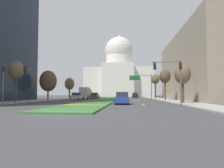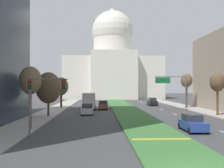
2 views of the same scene
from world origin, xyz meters
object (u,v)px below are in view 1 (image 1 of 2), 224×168
object	(u,v)px
street_tree_left_far	(70,84)
street_tree_right_far	(155,80)
street_tree_right_near	(183,75)
sedan_midblock	(76,96)
street_tree_right_mid	(165,77)
traffic_light_near_left	(10,75)
street_tree_left_near	(16,70)
box_truck_delivery	(85,93)
overhead_guide_sign	(143,82)
sedan_far_horizon	(135,96)
sedan_distant	(95,96)
sedan_lead_stopped	(122,98)
capitol_building	(119,74)
street_tree_left_mid	(48,81)
traffic_light_near_right	(173,73)

from	to	relation	value
street_tree_left_far	street_tree_right_far	world-z (taller)	street_tree_right_far
street_tree_right_near	sedan_midblock	distance (m)	25.37
street_tree_left_far	sedan_midblock	world-z (taller)	street_tree_left_far
street_tree_right_near	street_tree_right_far	bearing A→B (deg)	90.05
street_tree_right_mid	traffic_light_near_left	bearing A→B (deg)	-142.35
street_tree_left_near	box_truck_delivery	world-z (taller)	street_tree_left_near
overhead_guide_sign	sedan_far_horizon	world-z (taller)	overhead_guide_sign
street_tree_right_far	sedan_distant	size ratio (longest dim) A/B	1.54
street_tree_left_near	sedan_far_horizon	bearing A→B (deg)	62.45
street_tree_right_near	street_tree_right_mid	bearing A→B (deg)	91.17
street_tree_right_near	street_tree_left_far	size ratio (longest dim) A/B	0.90
box_truck_delivery	sedan_lead_stopped	bearing A→B (deg)	-67.74
street_tree_left_near	sedan_lead_stopped	size ratio (longest dim) A/B	1.48
overhead_guide_sign	street_tree_right_mid	xyz separation A→B (m)	(3.76, -10.72, 0.34)
sedan_far_horizon	street_tree_left_far	bearing A→B (deg)	-161.20
street_tree_right_mid	sedan_far_horizon	bearing A→B (deg)	102.66
capitol_building	traffic_light_near_left	world-z (taller)	capitol_building
sedan_distant	box_truck_delivery	size ratio (longest dim) A/B	0.73
capitol_building	sedan_midblock	xyz separation A→B (m)	(-6.93, -64.06, -11.79)
overhead_guide_sign	street_tree_right_near	distance (m)	23.28
street_tree_right_far	traffic_light_near_left	bearing A→B (deg)	-124.37
street_tree_right_far	sedan_far_horizon	world-z (taller)	street_tree_right_far
sedan_lead_stopped	sedan_distant	world-z (taller)	sedan_distant
street_tree_left_far	box_truck_delivery	bearing A→B (deg)	-34.36
capitol_building	sedan_far_horizon	xyz separation A→B (m)	(7.27, -43.33, -11.73)
street_tree_left_mid	sedan_midblock	xyz separation A→B (m)	(5.58, 2.93, -3.43)
sedan_midblock	box_truck_delivery	xyz separation A→B (m)	(-0.06, 9.86, 0.87)
sedan_lead_stopped	capitol_building	bearing A→B (deg)	92.95
street_tree_right_far	sedan_far_horizon	distance (m)	10.79
street_tree_left_near	sedan_midblock	bearing A→B (deg)	72.65
street_tree_left_near	sedan_midblock	xyz separation A→B (m)	(5.06, 16.18, -4.18)
street_tree_right_near	street_tree_left_mid	world-z (taller)	street_tree_left_mid
overhead_guide_sign	sedan_distant	size ratio (longest dim) A/B	1.40
traffic_light_near_right	street_tree_left_near	distance (m)	22.84
street_tree_right_far	box_truck_delivery	world-z (taller)	street_tree_right_far
capitol_building	street_tree_right_far	world-z (taller)	capitol_building
street_tree_left_mid	street_tree_right_mid	world-z (taller)	street_tree_left_mid
sedan_distant	sedan_far_horizon	distance (m)	15.56
sedan_distant	sedan_lead_stopped	bearing A→B (deg)	-73.02
street_tree_left_far	sedan_far_horizon	bearing A→B (deg)	18.80
street_tree_right_mid	sedan_distant	xyz separation A→B (m)	(-16.93, 13.55, -4.18)
street_tree_right_mid	traffic_light_near_right	bearing A→B (deg)	-97.83
street_tree_right_mid	street_tree_right_far	xyz separation A→B (m)	(0.23, 16.03, 0.54)
traffic_light_near_right	sedan_midblock	bearing A→B (deg)	127.80
sedan_midblock	box_truck_delivery	distance (m)	9.90
street_tree_left_mid	street_tree_left_far	distance (m)	16.81
street_tree_left_mid	street_tree_right_far	distance (m)	29.89
sedan_distant	box_truck_delivery	bearing A→B (deg)	-171.02
street_tree_left_mid	sedan_far_horizon	bearing A→B (deg)	50.10
street_tree_left_mid	street_tree_left_far	world-z (taller)	street_tree_left_mid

